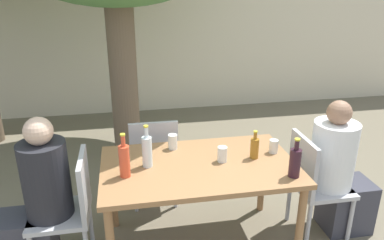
{
  "coord_description": "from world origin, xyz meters",
  "views": [
    {
      "loc": [
        -0.52,
        -2.51,
        2.13
      ],
      "look_at": [
        0.0,
        0.3,
        1.02
      ],
      "focal_mm": 35.0,
      "sensor_mm": 36.0,
      "label": 1
    }
  ],
  "objects_px": {
    "drinking_glass_0": "(222,154)",
    "water_bottle_2": "(147,151)",
    "drinking_glass_2": "(274,146)",
    "patio_chair_2": "(154,157)",
    "patio_chair_0": "(71,205)",
    "person_seated_0": "(38,204)",
    "patio_chair_1": "(313,180)",
    "person_seated_1": "(339,175)",
    "dining_table_front": "(199,173)",
    "soda_bottle_3": "(124,160)",
    "wine_bottle_0": "(295,162)",
    "amber_bottle_1": "(255,148)",
    "drinking_glass_1": "(173,142)"
  },
  "relations": [
    {
      "from": "drinking_glass_0",
      "to": "water_bottle_2",
      "type": "bearing_deg",
      "value": 177.29
    },
    {
      "from": "drinking_glass_0",
      "to": "drinking_glass_2",
      "type": "xyz_separation_m",
      "value": [
        0.45,
        0.07,
        -0.01
      ]
    },
    {
      "from": "patio_chair_2",
      "to": "drinking_glass_2",
      "type": "bearing_deg",
      "value": 147.38
    },
    {
      "from": "patio_chair_0",
      "to": "patio_chair_2",
      "type": "bearing_deg",
      "value": 135.15
    },
    {
      "from": "person_seated_0",
      "to": "drinking_glass_0",
      "type": "height_order",
      "value": "person_seated_0"
    },
    {
      "from": "patio_chair_1",
      "to": "person_seated_1",
      "type": "relative_size",
      "value": 0.75
    },
    {
      "from": "dining_table_front",
      "to": "soda_bottle_3",
      "type": "xyz_separation_m",
      "value": [
        -0.56,
        -0.09,
        0.21
      ]
    },
    {
      "from": "patio_chair_0",
      "to": "wine_bottle_0",
      "type": "height_order",
      "value": "wine_bottle_0"
    },
    {
      "from": "water_bottle_2",
      "to": "drinking_glass_0",
      "type": "relative_size",
      "value": 2.73
    },
    {
      "from": "person_seated_1",
      "to": "soda_bottle_3",
      "type": "bearing_deg",
      "value": 92.75
    },
    {
      "from": "person_seated_1",
      "to": "wine_bottle_0",
      "type": "height_order",
      "value": "person_seated_1"
    },
    {
      "from": "person_seated_0",
      "to": "drinking_glass_0",
      "type": "relative_size",
      "value": 10.04
    },
    {
      "from": "dining_table_front",
      "to": "water_bottle_2",
      "type": "bearing_deg",
      "value": 174.37
    },
    {
      "from": "water_bottle_2",
      "to": "drinking_glass_0",
      "type": "distance_m",
      "value": 0.58
    },
    {
      "from": "water_bottle_2",
      "to": "amber_bottle_1",
      "type": "bearing_deg",
      "value": -1.04
    },
    {
      "from": "water_bottle_2",
      "to": "soda_bottle_3",
      "type": "height_order",
      "value": "same"
    },
    {
      "from": "patio_chair_1",
      "to": "patio_chair_2",
      "type": "height_order",
      "value": "same"
    },
    {
      "from": "patio_chair_2",
      "to": "patio_chair_0",
      "type": "bearing_deg",
      "value": 45.15
    },
    {
      "from": "patio_chair_1",
      "to": "drinking_glass_2",
      "type": "distance_m",
      "value": 0.47
    },
    {
      "from": "dining_table_front",
      "to": "drinking_glass_2",
      "type": "relative_size",
      "value": 13.43
    },
    {
      "from": "patio_chair_1",
      "to": "drinking_glass_0",
      "type": "xyz_separation_m",
      "value": [
        -0.8,
        0.01,
        0.31
      ]
    },
    {
      "from": "patio_chair_1",
      "to": "wine_bottle_0",
      "type": "bearing_deg",
      "value": 131.71
    },
    {
      "from": "drinking_glass_1",
      "to": "water_bottle_2",
      "type": "bearing_deg",
      "value": -130.53
    },
    {
      "from": "person_seated_0",
      "to": "wine_bottle_0",
      "type": "bearing_deg",
      "value": 80.54
    },
    {
      "from": "person_seated_0",
      "to": "water_bottle_2",
      "type": "bearing_deg",
      "value": 92.69
    },
    {
      "from": "person_seated_0",
      "to": "amber_bottle_1",
      "type": "distance_m",
      "value": 1.7
    },
    {
      "from": "patio_chair_2",
      "to": "soda_bottle_3",
      "type": "height_order",
      "value": "soda_bottle_3"
    },
    {
      "from": "water_bottle_2",
      "to": "soda_bottle_3",
      "type": "distance_m",
      "value": 0.21
    },
    {
      "from": "dining_table_front",
      "to": "soda_bottle_3",
      "type": "bearing_deg",
      "value": -171.37
    },
    {
      "from": "patio_chair_1",
      "to": "wine_bottle_0",
      "type": "distance_m",
      "value": 0.59
    },
    {
      "from": "patio_chair_1",
      "to": "water_bottle_2",
      "type": "relative_size",
      "value": 2.72
    },
    {
      "from": "drinking_glass_0",
      "to": "soda_bottle_3",
      "type": "bearing_deg",
      "value": -172.64
    },
    {
      "from": "drinking_glass_2",
      "to": "amber_bottle_1",
      "type": "bearing_deg",
      "value": -161.82
    },
    {
      "from": "wine_bottle_0",
      "to": "amber_bottle_1",
      "type": "relative_size",
      "value": 1.28
    },
    {
      "from": "drinking_glass_2",
      "to": "soda_bottle_3",
      "type": "bearing_deg",
      "value": -171.93
    },
    {
      "from": "patio_chair_2",
      "to": "water_bottle_2",
      "type": "bearing_deg",
      "value": 81.87
    },
    {
      "from": "amber_bottle_1",
      "to": "drinking_glass_1",
      "type": "distance_m",
      "value": 0.68
    },
    {
      "from": "person_seated_0",
      "to": "amber_bottle_1",
      "type": "bearing_deg",
      "value": 90.8
    },
    {
      "from": "drinking_glass_1",
      "to": "person_seated_1",
      "type": "bearing_deg",
      "value": -12.61
    },
    {
      "from": "amber_bottle_1",
      "to": "water_bottle_2",
      "type": "distance_m",
      "value": 0.85
    },
    {
      "from": "patio_chair_2",
      "to": "wine_bottle_0",
      "type": "height_order",
      "value": "wine_bottle_0"
    },
    {
      "from": "amber_bottle_1",
      "to": "drinking_glass_0",
      "type": "height_order",
      "value": "amber_bottle_1"
    },
    {
      "from": "dining_table_front",
      "to": "drinking_glass_0",
      "type": "relative_size",
      "value": 12.24
    },
    {
      "from": "person_seated_1",
      "to": "dining_table_front",
      "type": "bearing_deg",
      "value": 90.0
    },
    {
      "from": "patio_chair_2",
      "to": "amber_bottle_1",
      "type": "xyz_separation_m",
      "value": [
        0.75,
        -0.66,
        0.34
      ]
    },
    {
      "from": "person_seated_1",
      "to": "amber_bottle_1",
      "type": "relative_size",
      "value": 5.21
    },
    {
      "from": "patio_chair_0",
      "to": "wine_bottle_0",
      "type": "xyz_separation_m",
      "value": [
        1.62,
        -0.31,
        0.37
      ]
    },
    {
      "from": "patio_chair_1",
      "to": "drinking_glass_1",
      "type": "height_order",
      "value": "patio_chair_1"
    },
    {
      "from": "wine_bottle_0",
      "to": "soda_bottle_3",
      "type": "distance_m",
      "value": 1.22
    },
    {
      "from": "water_bottle_2",
      "to": "drinking_glass_2",
      "type": "distance_m",
      "value": 1.04
    }
  ]
}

